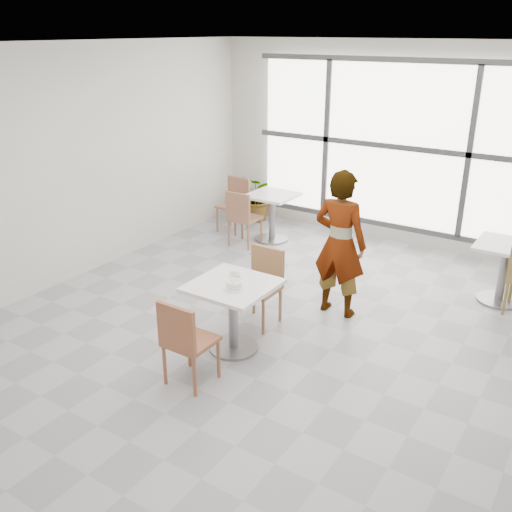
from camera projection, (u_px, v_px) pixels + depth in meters
The scene contains 16 objects.
floor at pixel (271, 331), 6.30m from camera, with size 7.00×7.00×0.00m, color #9E9EA5.
ceiling at pixel (274, 44), 5.18m from camera, with size 7.00×7.00×0.00m, color white.
wall_back at pixel (395, 146), 8.45m from camera, with size 6.00×6.00×0.00m, color silver.
wall_left at pixel (74, 165), 7.27m from camera, with size 7.00×7.00×0.00m, color silver.
window at pixel (394, 146), 8.40m from camera, with size 4.60×0.07×2.52m.
main_table at pixel (233, 304), 5.76m from camera, with size 0.80×0.80×0.75m.
chair_near at pixel (185, 338), 5.16m from camera, with size 0.42×0.42×0.87m.
chair_far at pixel (262, 281), 6.34m from camera, with size 0.42×0.42×0.87m.
oatmeal_bowl at pixel (234, 285), 5.54m from camera, with size 0.21×0.21×0.10m.
coffee_cup at pixel (234, 273), 5.84m from camera, with size 0.16×0.13×0.07m.
person at pixel (340, 244), 6.41m from camera, with size 0.63×0.41×1.72m, color black.
bg_table_left at pixel (272, 210), 8.83m from camera, with size 0.70×0.70×0.75m.
bg_table_right at pixel (504, 265), 6.80m from camera, with size 0.70×0.70×0.75m.
bg_chair_left_near at pixel (242, 215), 8.57m from camera, with size 0.42×0.42×0.87m.
bg_chair_left_far at pixel (235, 200), 9.29m from camera, with size 0.42×0.42×0.87m.
plant_left at pixel (258, 198), 9.78m from camera, with size 0.73×0.64×0.82m, color #457844.
Camera 1 is at (2.89, -4.72, 3.13)m, focal length 39.69 mm.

